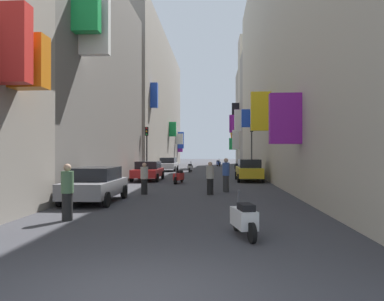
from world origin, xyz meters
TOP-DOWN VIEW (x-y plane):
  - ground_plane at (0.00, 30.00)m, footprint 140.00×140.00m
  - building_left_mid_a at (-7.99, 16.84)m, footprint 7.39×16.71m
  - building_left_mid_c at (-7.99, 43.39)m, footprint 7.17×33.23m
  - building_right_near at (8.00, 21.99)m, footprint 7.38×43.98m
  - building_right_mid_a at (7.98, 46.52)m, footprint 7.03×5.08m
  - building_right_mid_b at (7.98, 51.39)m, footprint 7.13×4.65m
  - building_right_mid_c at (7.97, 56.86)m, footprint 7.34×6.28m
  - parked_car_grey at (-3.83, 9.80)m, footprint 1.98×4.08m
  - parked_car_yellow at (3.69, 21.16)m, footprint 1.85×4.13m
  - parked_car_red at (-3.71, 21.23)m, footprint 1.99×4.07m
  - parked_car_silver at (-3.92, 34.47)m, footprint 1.96×4.21m
  - scooter_red at (-1.20, 19.00)m, footprint 0.67×1.91m
  - scooter_silver at (-1.33, 32.43)m, footprint 0.51×1.82m
  - scooter_black at (3.70, 34.43)m, footprint 0.70×1.82m
  - scooter_white at (1.93, 3.92)m, footprint 0.65×1.80m
  - scooter_blue at (1.77, 47.68)m, footprint 0.66×1.81m
  - pedestrian_crossing at (-3.35, 5.72)m, footprint 0.53×0.53m
  - pedestrian_near_left at (0.98, 12.74)m, footprint 0.40×0.40m
  - pedestrian_near_right at (-2.30, 12.66)m, footprint 0.54×0.54m
  - pedestrian_mid_street at (1.80, 13.97)m, footprint 0.49×0.49m
  - traffic_light_near_corner at (-4.57, 25.29)m, footprint 0.26×0.34m
  - traffic_light_far_corner at (4.62, 28.35)m, footprint 0.26×0.34m

SIDE VIEW (x-z plane):
  - ground_plane at x=0.00m, z-range 0.00..0.00m
  - scooter_white at x=1.93m, z-range -0.10..1.03m
  - scooter_silver at x=-1.33m, z-range -0.10..1.03m
  - scooter_blue at x=1.77m, z-range -0.10..1.03m
  - scooter_black at x=3.70m, z-range -0.10..1.03m
  - scooter_red at x=-1.20m, z-range -0.10..1.03m
  - parked_car_red at x=-3.71m, z-range 0.04..1.46m
  - parked_car_grey at x=-3.83m, z-range 0.04..1.50m
  - parked_car_silver at x=-3.92m, z-range 0.03..1.50m
  - pedestrian_near_right at x=-2.30m, z-range -0.01..1.57m
  - pedestrian_near_left at x=0.98m, z-range -0.01..1.63m
  - parked_car_yellow at x=3.69m, z-range 0.03..1.61m
  - pedestrian_crossing at x=-3.35m, z-range 0.00..1.76m
  - pedestrian_mid_street at x=1.80m, z-range 0.00..1.79m
  - traffic_light_near_corner at x=-4.57m, z-range 0.77..5.00m
  - traffic_light_far_corner at x=4.62m, z-range 0.82..5.54m
  - building_left_mid_a at x=-7.99m, z-range 0.00..13.15m
  - building_right_mid_c at x=7.97m, z-range -0.02..15.58m
  - building_right_mid_a at x=7.98m, z-range -0.01..15.94m
  - building_left_mid_c at x=-7.99m, z-range -0.01..17.00m
  - building_right_mid_b at x=7.98m, z-range -0.02..19.76m
  - building_right_near at x=8.00m, z-range 0.00..19.93m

